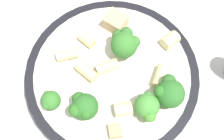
% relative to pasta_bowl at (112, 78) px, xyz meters
% --- Properties ---
extents(ground_plane, '(2.00, 2.00, 0.00)m').
position_rel_pasta_bowl_xyz_m(ground_plane, '(0.00, 0.00, -0.02)').
color(ground_plane, beige).
extents(pasta_bowl, '(0.23, 0.23, 0.04)m').
position_rel_pasta_bowl_xyz_m(pasta_bowl, '(0.00, 0.00, 0.00)').
color(pasta_bowl, black).
rests_on(pasta_bowl, ground_plane).
extents(broccoli_floret_0, '(0.03, 0.03, 0.03)m').
position_rel_pasta_bowl_xyz_m(broccoli_floret_0, '(-0.07, 0.01, 0.04)').
color(broccoli_floret_0, '#93B766').
rests_on(broccoli_floret_0, pasta_bowl).
extents(broccoli_floret_1, '(0.02, 0.02, 0.03)m').
position_rel_pasta_bowl_xyz_m(broccoli_floret_1, '(0.02, 0.08, 0.04)').
color(broccoli_floret_1, '#84AD60').
rests_on(broccoli_floret_1, pasta_bowl).
extents(broccoli_floret_2, '(0.04, 0.04, 0.04)m').
position_rel_pasta_bowl_xyz_m(broccoli_floret_2, '(-0.01, 0.06, 0.04)').
color(broccoli_floret_2, '#93B766').
rests_on(broccoli_floret_2, pasta_bowl).
extents(broccoli_floret_3, '(0.04, 0.04, 0.04)m').
position_rel_pasta_bowl_xyz_m(broccoli_floret_3, '(-0.07, -0.02, 0.04)').
color(broccoli_floret_3, '#9EC175').
rests_on(broccoli_floret_3, pasta_bowl).
extents(broccoli_floret_4, '(0.04, 0.04, 0.04)m').
position_rel_pasta_bowl_xyz_m(broccoli_floret_4, '(0.01, -0.03, 0.04)').
color(broccoli_floret_4, '#9EC175').
rests_on(broccoli_floret_4, pasta_bowl).
extents(rigatoni_0, '(0.03, 0.03, 0.01)m').
position_rel_pasta_bowl_xyz_m(rigatoni_0, '(0.06, 0.02, 0.02)').
color(rigatoni_0, beige).
rests_on(rigatoni_0, pasta_bowl).
extents(rigatoni_1, '(0.02, 0.02, 0.02)m').
position_rel_pasta_bowl_xyz_m(rigatoni_1, '(-0.03, -0.09, 0.03)').
color(rigatoni_1, beige).
rests_on(rigatoni_1, pasta_bowl).
extents(rigatoni_2, '(0.03, 0.03, 0.02)m').
position_rel_pasta_bowl_xyz_m(rigatoni_2, '(-0.05, -0.04, 0.03)').
color(rigatoni_2, beige).
rests_on(rigatoni_2, pasta_bowl).
extents(rigatoni_3, '(0.02, 0.01, 0.01)m').
position_rel_pasta_bowl_xyz_m(rigatoni_3, '(0.06, -0.01, 0.02)').
color(rigatoni_3, beige).
rests_on(rigatoni_3, pasta_bowl).
extents(rigatoni_4, '(0.02, 0.03, 0.01)m').
position_rel_pasta_bowl_xyz_m(rigatoni_4, '(0.01, 0.00, 0.02)').
color(rigatoni_4, beige).
rests_on(rigatoni_4, pasta_bowl).
extents(rigatoni_5, '(0.03, 0.02, 0.01)m').
position_rel_pasta_bowl_xyz_m(rigatoni_5, '(0.02, 0.02, 0.02)').
color(rigatoni_5, beige).
rests_on(rigatoni_5, pasta_bowl).
extents(rigatoni_6, '(0.03, 0.03, 0.02)m').
position_rel_pasta_bowl_xyz_m(rigatoni_6, '(-0.04, 0.03, 0.03)').
color(rigatoni_6, beige).
rests_on(rigatoni_6, pasta_bowl).
extents(chicken_chunk_0, '(0.03, 0.03, 0.02)m').
position_rel_pasta_bowl_xyz_m(chicken_chunk_0, '(0.04, -0.06, 0.03)').
color(chicken_chunk_0, tan).
rests_on(chicken_chunk_0, pasta_bowl).
extents(chicken_chunk_1, '(0.02, 0.02, 0.01)m').
position_rel_pasta_bowl_xyz_m(chicken_chunk_1, '(-0.06, 0.05, 0.02)').
color(chicken_chunk_1, tan).
rests_on(chicken_chunk_1, pasta_bowl).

